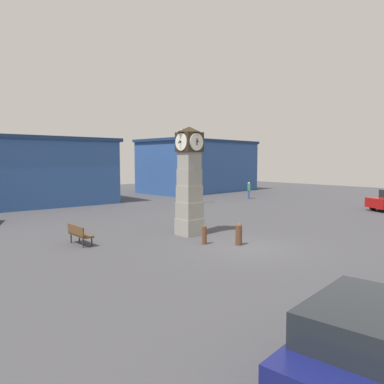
{
  "coord_description": "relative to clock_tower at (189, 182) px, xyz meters",
  "views": [
    {
      "loc": [
        -12.26,
        -10.55,
        3.79
      ],
      "look_at": [
        -0.01,
        3.45,
        2.2
      ],
      "focal_mm": 35.0,
      "sensor_mm": 36.0,
      "label": 1
    }
  ],
  "objects": [
    {
      "name": "bench",
      "position": [
        -5.17,
        1.55,
        -2.16
      ],
      "size": [
        0.54,
        1.6,
        0.9
      ],
      "color": "brown",
      "rests_on": "ground_plane"
    },
    {
      "name": "bollard_mid_row",
      "position": [
        0.19,
        -3.16,
        -2.19
      ],
      "size": [
        0.29,
        0.29,
        0.98
      ],
      "color": "brown",
      "rests_on": "ground_plane"
    },
    {
      "name": "ground_plane",
      "position": [
        0.04,
        -3.62,
        -2.69
      ],
      "size": [
        81.25,
        81.25,
        0.0
      ],
      "primitive_type": "plane",
      "color": "#424247"
    },
    {
      "name": "car_navy_sedan",
      "position": [
        -6.06,
        -11.69,
        -1.91
      ],
      "size": [
        4.54,
        2.43,
        1.52
      ],
      "color": "navy",
      "rests_on": "ground_plane"
    },
    {
      "name": "pedestrian_near_bench",
      "position": [
        16.06,
        9.69,
        -1.76
      ],
      "size": [
        0.45,
        0.45,
        1.63
      ],
      "color": "#264CA5",
      "rests_on": "ground_plane"
    },
    {
      "name": "storefront_low_left",
      "position": [
        18.18,
        19.3,
        0.37
      ],
      "size": [
        14.58,
        8.67,
        6.1
      ],
      "color": "#2D5193",
      "rests_on": "ground_plane"
    },
    {
      "name": "clock_tower",
      "position": [
        0.0,
        0.0,
        0.0
      ],
      "size": [
        1.38,
        1.31,
        5.44
      ],
      "color": "gray",
      "rests_on": "ground_plane"
    },
    {
      "name": "bollard_near_tower",
      "position": [
        -0.86,
        -2.02,
        -2.25
      ],
      "size": [
        0.22,
        0.22,
        0.87
      ],
      "color": "brown",
      "rests_on": "ground_plane"
    },
    {
      "name": "street_lamp_far_side",
      "position": [
        7.82,
        9.81,
        0.99
      ],
      "size": [
        0.5,
        0.24,
        6.37
      ],
      "color": "#333338",
      "rests_on": "ground_plane"
    }
  ]
}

